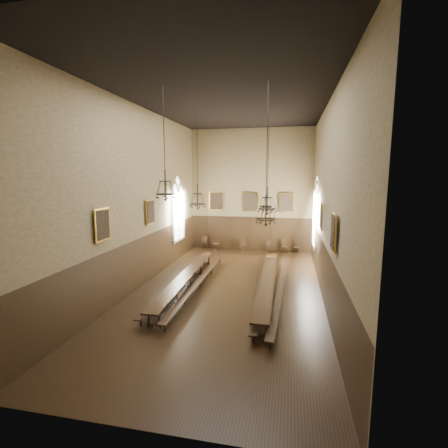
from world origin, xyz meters
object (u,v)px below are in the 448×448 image
(table_right, at_px, (267,286))
(chandelier_back_right, at_px, (267,203))
(chair_0, at_px, (205,245))
(table_left, at_px, (186,281))
(chair_5, at_px, (269,249))
(bench_left_inner, at_px, (200,282))
(chandelier_back_left, at_px, (198,199))
(chair_3, at_px, (243,247))
(bench_right_inner, at_px, (259,287))
(chandelier_front_right, at_px, (266,209))
(chair_1, at_px, (216,246))
(chandelier_front_left, at_px, (165,187))
(bench_left_outer, at_px, (178,283))
(bench_right_outer, at_px, (281,290))
(chair_6, at_px, (284,249))
(chair_7, at_px, (296,250))

(table_right, bearing_deg, chandelier_back_right, 95.91)
(chair_0, bearing_deg, table_left, -99.25)
(table_left, relative_size, chair_0, 9.73)
(chair_5, bearing_deg, chair_0, 162.76)
(bench_left_inner, relative_size, chandelier_back_left, 1.99)
(chair_0, height_order, chair_3, chair_0)
(table_right, bearing_deg, bench_right_inner, -177.05)
(table_right, xyz_separation_m, chair_5, (-0.47, 8.44, -0.11))
(table_left, height_order, chandelier_front_right, chandelier_front_right)
(chair_1, relative_size, chandelier_front_left, 0.23)
(bench_left_outer, distance_m, chair_1, 8.63)
(chair_1, bearing_deg, chandelier_back_right, -51.65)
(chair_1, bearing_deg, bench_left_outer, -85.75)
(chair_3, relative_size, chair_5, 1.09)
(bench_left_outer, relative_size, chair_1, 9.35)
(bench_right_outer, bearing_deg, chair_5, 97.34)
(chair_6, bearing_deg, table_right, -102.81)
(chandelier_back_left, bearing_deg, chandelier_back_right, -5.89)
(chair_6, bearing_deg, table_left, -127.10)
(table_right, height_order, bench_left_outer, table_right)
(table_left, relative_size, chair_5, 10.75)
(chair_5, bearing_deg, chair_6, -13.52)
(chair_1, distance_m, chair_7, 6.01)
(chandelier_back_right, bearing_deg, table_left, -148.20)
(bench_left_outer, xyz_separation_m, chandelier_front_left, (0.52, -2.63, 4.92))
(chandelier_back_right, bearing_deg, chair_1, 124.36)
(chandelier_back_right, bearing_deg, chair_3, 109.34)
(chandelier_front_right, bearing_deg, chair_1, 112.16)
(chair_6, xyz_separation_m, chair_7, (0.90, 0.05, -0.02))
(bench_right_inner, bearing_deg, chandelier_back_left, 144.51)
(chair_0, relative_size, chandelier_back_right, 0.19)
(chandelier_back_left, bearing_deg, bench_right_inner, -35.49)
(chandelier_front_left, bearing_deg, bench_left_inner, 78.72)
(bench_left_outer, distance_m, chandelier_back_left, 4.93)
(bench_left_inner, height_order, bench_right_outer, bench_right_outer)
(chandelier_back_left, distance_m, chandelier_back_right, 3.98)
(chandelier_back_right, xyz_separation_m, chandelier_front_right, (0.29, -4.95, 0.19))
(table_right, xyz_separation_m, chandelier_back_left, (-4.20, 2.67, 3.94))
(chandelier_front_left, bearing_deg, chair_1, 92.86)
(table_right, relative_size, bench_right_inner, 0.95)
(bench_left_outer, bearing_deg, chandelier_back_left, 84.40)
(chair_7, bearing_deg, chandelier_front_right, -96.09)
(table_right, bearing_deg, chandelier_back_left, 147.48)
(bench_left_inner, distance_m, chandelier_front_right, 6.03)
(chair_5, relative_size, chandelier_back_left, 0.17)
(bench_left_inner, bearing_deg, chair_6, 64.58)
(chair_7, bearing_deg, chandelier_back_right, -104.21)
(bench_right_outer, xyz_separation_m, chair_6, (-0.05, 8.73, 0.01))
(chair_3, distance_m, chandelier_front_right, 12.15)
(bench_right_outer, xyz_separation_m, chair_7, (0.85, 8.78, -0.02))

